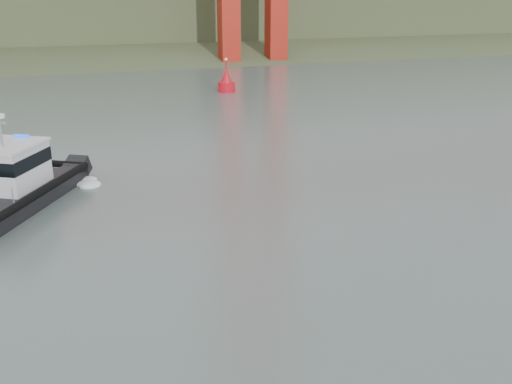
{
  "coord_description": "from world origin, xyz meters",
  "views": [
    {
      "loc": [
        -7.85,
        -15.17,
        11.46
      ],
      "look_at": [
        0.25,
        8.86,
        2.4
      ],
      "focal_mm": 40.0,
      "sensor_mm": 36.0,
      "label": 1
    }
  ],
  "objects": [
    {
      "name": "headlands",
      "position": [
        0.0,
        125.5,
        7.05
      ],
      "size": [
        500.0,
        105.36,
        27.12
      ],
      "color": "#364628",
      "rests_on": "ground"
    },
    {
      "name": "nav_buoy",
      "position": [
        10.35,
        49.71,
        1.09
      ],
      "size": [
        2.0,
        2.0,
        4.16
      ],
      "color": "red",
      "rests_on": "ground"
    },
    {
      "name": "patrol_boat",
      "position": [
        -11.34,
        17.41,
        1.34
      ],
      "size": [
        8.95,
        11.58,
        5.36
      ],
      "rotation": [
        0.0,
        0.0,
        -0.52
      ],
      "color": "black",
      "rests_on": "ground"
    },
    {
      "name": "ground",
      "position": [
        0.0,
        0.0,
        0.0
      ],
      "size": [
        400.0,
        400.0,
        0.0
      ],
      "primitive_type": "plane",
      "color": "#505F5A",
      "rests_on": "ground"
    }
  ]
}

